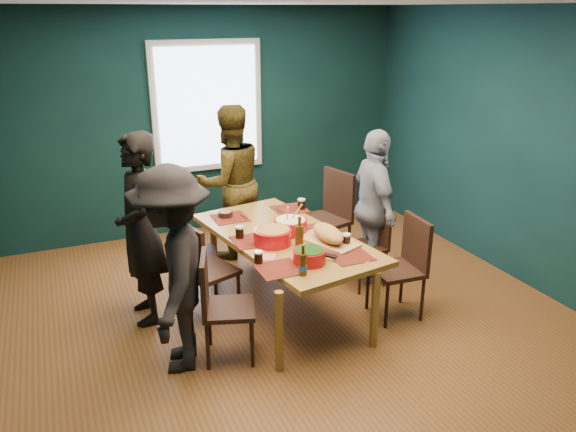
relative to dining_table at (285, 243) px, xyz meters
The scene contains 26 objects.
room 0.71m from the dining_table, 113.70° to the left, with size 5.01×5.01×2.71m.
dining_table is the anchor object (origin of this frame).
chair_left_far 1.01m from the dining_table, 138.38° to the left, with size 0.44×0.44×0.84m.
chair_left_mid 0.78m from the dining_table, behind, with size 0.54×0.54×0.93m.
chair_left_near 0.96m from the dining_table, 146.55° to the right, with size 0.50×0.50×0.89m.
chair_right_far 1.16m from the dining_table, 41.68° to the left, with size 0.56×0.56×1.02m.
chair_right_mid 1.02m from the dining_table, ahead, with size 0.42×0.42×0.83m.
chair_right_near 1.09m from the dining_table, 28.61° to the right, with size 0.44×0.44×0.93m.
person_far_left 1.28m from the dining_table, 164.37° to the left, with size 0.62×0.41×1.71m, color black.
person_back 1.40m from the dining_table, 92.94° to the left, with size 0.83×0.65×1.71m, color black.
person_right 1.09m from the dining_table, 11.51° to the left, with size 0.92×0.38×1.57m, color white.
person_near_left 1.22m from the dining_table, 156.41° to the right, with size 1.05×0.60×1.62m, color black.
bowl_salad 0.26m from the dining_table, 143.30° to the right, with size 0.33×0.33×0.14m.
bowl_dumpling 0.17m from the dining_table, 34.83° to the left, with size 0.31×0.31×0.29m.
bowl_herbs 0.62m from the dining_table, 94.13° to the right, with size 0.27×0.27×0.12m.
cutting_board 0.43m from the dining_table, 46.16° to the right, with size 0.46×0.70×0.15m.
small_bowl 0.77m from the dining_table, 117.20° to the left, with size 0.14×0.14×0.06m.
beer_bottle_a 0.82m from the dining_table, 103.13° to the right, with size 0.07×0.07×0.24m.
beer_bottle_b 0.35m from the dining_table, 88.78° to the right, with size 0.07×0.07×0.28m.
cola_glass_a 0.63m from the dining_table, 132.89° to the right, with size 0.07×0.07×0.10m.
cola_glass_b 0.59m from the dining_table, 45.08° to the right, with size 0.07×0.07×0.10m.
cola_glass_c 0.74m from the dining_table, 53.82° to the left, with size 0.08×0.08×0.11m.
cola_glass_d 0.43m from the dining_table, 165.22° to the left, with size 0.08×0.08×0.11m.
napkin_a 0.39m from the dining_table, ahead, with size 0.13×0.13×0.00m, color #E36A5F.
napkin_b 0.49m from the dining_table, 130.76° to the right, with size 0.14×0.14×0.00m, color #E36A5F.
napkin_c 0.81m from the dining_table, 60.97° to the right, with size 0.16×0.16×0.00m, color #E36A5F.
Camera 1 is at (-1.78, -4.14, 2.65)m, focal length 35.00 mm.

